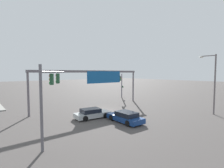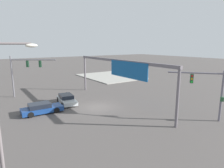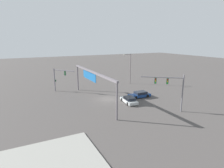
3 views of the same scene
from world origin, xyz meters
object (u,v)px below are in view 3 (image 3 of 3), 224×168
Objects in this scene: streetlamp_curved_arm at (130,67)px; sedan_car_waiting_far at (140,95)px; sedan_car_approaching at (129,100)px; traffic_signal_opposite_side at (59,76)px; traffic_signal_near_corner at (171,86)px.

sedan_car_waiting_far is at bearing 71.32° from streetlamp_curved_arm.
streetlamp_curved_arm is at bearing -25.28° from sedan_car_approaching.
streetlamp_curved_arm is at bearing 47.99° from traffic_signal_opposite_side.
traffic_signal_opposite_side is 1.17× the size of sedan_car_approaching.
traffic_signal_near_corner is 1.34× the size of sedan_car_waiting_far.
traffic_signal_near_corner is at bearing -7.01° from traffic_signal_opposite_side.
traffic_signal_near_corner is at bearing 91.93° from sedan_car_waiting_far.
traffic_signal_near_corner is 24.67m from traffic_signal_opposite_side.
traffic_signal_near_corner is 20.67m from streetlamp_curved_arm.
streetlamp_curved_arm reaches higher than traffic_signal_opposite_side.
traffic_signal_opposite_side is at bearing -39.02° from sedan_car_waiting_far.
streetlamp_curved_arm reaches higher than traffic_signal_near_corner.
traffic_signal_opposite_side is at bearing 42.26° from sedan_car_approaching.
streetlamp_curved_arm is at bearing -65.99° from traffic_signal_near_corner.
sedan_car_approaching is at bearing 29.70° from sedan_car_waiting_far.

